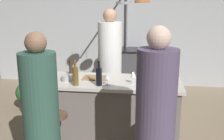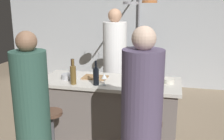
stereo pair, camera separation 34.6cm
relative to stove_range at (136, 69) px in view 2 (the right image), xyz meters
The scene contains 20 objects.
back_wall 0.94m from the stove_range, 90.00° to the left, with size 6.40×0.16×2.60m, color #B2B7BC.
kitchen_island 2.45m from the stove_range, 90.00° to the right, with size 1.80×0.72×0.90m.
stove_range is the anchor object (origin of this frame).
chef 1.61m from the stove_range, 94.85° to the right, with size 0.38×0.38×1.78m.
guest_right 3.51m from the stove_range, 81.12° to the right, with size 0.36×0.36×1.69m.
bar_stool_left 3.12m from the stove_range, 99.73° to the right, with size 0.28×0.28×0.68m.
guest_left 3.50m from the stove_range, 98.75° to the right, with size 0.34×0.34×1.62m.
overhead_pot_rack 1.43m from the stove_range, 88.70° to the right, with size 0.91×1.55×2.17m.
potted_plant 2.23m from the stove_range, 136.85° to the right, with size 0.36×0.36×0.52m.
cutting_board 2.44m from the stove_range, 95.03° to the right, with size 0.32×0.22×0.02m, color #997047.
pepper_mill 2.39m from the stove_range, 104.40° to the right, with size 0.05×0.05×0.21m, color #382319.
wine_bottle_red 2.65m from the stove_range, 76.72° to the right, with size 0.07×0.07×0.31m.
wine_bottle_green 2.47m from the stove_range, 79.23° to the right, with size 0.07×0.07×0.33m.
wine_bottle_amber 2.79m from the stove_range, 98.17° to the right, with size 0.07×0.07×0.31m.
wine_bottle_dark 2.73m from the stove_range, 92.33° to the right, with size 0.07×0.07×0.30m.
wine_glass_by_chef 2.74m from the stove_range, 80.84° to the right, with size 0.07×0.07×0.15m.
wine_glass_near_left_guest 2.62m from the stove_range, 83.38° to the right, with size 0.07×0.07×0.15m.
wine_glass_near_right_guest 2.71m from the stove_range, 90.28° to the right, with size 0.07×0.07×0.15m.
mixing_bowl_steel 2.62m from the stove_range, 102.19° to the right, with size 0.17×0.17×0.07m, color #B7B7BC.
mixing_bowl_ceramic 2.55m from the stove_range, 72.74° to the right, with size 0.14×0.14×0.06m, color silver.
Camera 2 is at (0.78, -3.12, 1.86)m, focal length 41.90 mm.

